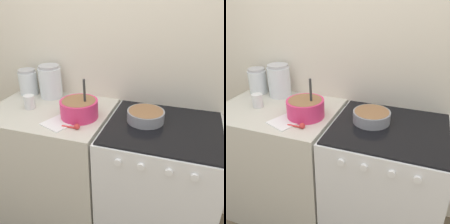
# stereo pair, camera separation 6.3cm
# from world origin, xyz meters

# --- Properties ---
(wall_back) EXTENTS (4.70, 0.05, 2.40)m
(wall_back) POSITION_xyz_m (0.00, 0.68, 1.20)
(wall_back) COLOR beige
(wall_back) RESTS_ON ground_plane
(countertop_cabinet) EXTENTS (0.85, 0.65, 0.92)m
(countertop_cabinet) POSITION_xyz_m (-0.42, 0.33, 0.46)
(countertop_cabinet) COLOR beige
(countertop_cabinet) RESTS_ON ground_plane
(stove) EXTENTS (0.73, 0.67, 0.92)m
(stove) POSITION_xyz_m (0.38, 0.32, 0.46)
(stove) COLOR silver
(stove) RESTS_ON ground_plane
(mixing_bowl) EXTENTS (0.25, 0.25, 0.27)m
(mixing_bowl) POSITION_xyz_m (-0.17, 0.28, 0.99)
(mixing_bowl) COLOR #E0336B
(mixing_bowl) RESTS_ON countertop_cabinet
(baking_pan) EXTENTS (0.24, 0.24, 0.07)m
(baking_pan) POSITION_xyz_m (0.26, 0.36, 0.96)
(baking_pan) COLOR gray
(baking_pan) RESTS_ON stove
(storage_jar_left) EXTENTS (0.15, 0.15, 0.20)m
(storage_jar_left) POSITION_xyz_m (-0.73, 0.54, 1.01)
(storage_jar_left) COLOR silver
(storage_jar_left) RESTS_ON countertop_cabinet
(storage_jar_middle) EXTENTS (0.17, 0.17, 0.25)m
(storage_jar_middle) POSITION_xyz_m (-0.53, 0.54, 1.03)
(storage_jar_middle) COLOR silver
(storage_jar_middle) RESTS_ON countertop_cabinet
(tin_can) EXTENTS (0.07, 0.07, 0.10)m
(tin_can) POSITION_xyz_m (-0.56, 0.30, 0.97)
(tin_can) COLOR silver
(tin_can) RESTS_ON countertop_cabinet
(recipe_page) EXTENTS (0.24, 0.27, 0.01)m
(recipe_page) POSITION_xyz_m (-0.25, 0.18, 0.93)
(recipe_page) COLOR white
(recipe_page) RESTS_ON countertop_cabinet
(measuring_spoon) EXTENTS (0.12, 0.04, 0.04)m
(measuring_spoon) POSITION_xyz_m (-0.13, 0.13, 0.94)
(measuring_spoon) COLOR red
(measuring_spoon) RESTS_ON countertop_cabinet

